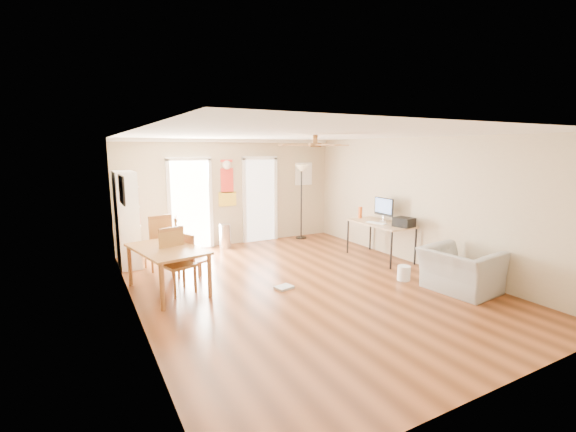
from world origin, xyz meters
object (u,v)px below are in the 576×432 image
dining_chair_right_a (189,246)px  wastebasket_a (404,273)px  torchiere_lamp (301,202)px  trash_can (225,236)px  computer_desk (380,241)px  bookshelf (127,219)px  dining_chair_right_b (196,257)px  dining_chair_far (158,242)px  dining_table (168,270)px  armchair (460,270)px  dining_chair_near (179,261)px  printer (404,222)px

dining_chair_right_a → wastebasket_a: (3.34, -2.24, -0.43)m
torchiere_lamp → wastebasket_a: size_ratio=7.31×
trash_can → computer_desk: (2.66, -2.48, 0.10)m
computer_desk → wastebasket_a: size_ratio=5.53×
bookshelf → computer_desk: 5.32m
bookshelf → dining_chair_right_b: (0.94, -1.64, -0.52)m
dining_chair_right_a → dining_chair_far: 0.78m
dining_chair_right_b → dining_table: bearing=96.0°
torchiere_lamp → armchair: torchiere_lamp is taller
dining_chair_near → armchair: size_ratio=0.96×
dining_table → dining_chair_near: dining_chair_near is taller
dining_table → torchiere_lamp: bearing=30.5°
torchiere_lamp → wastebasket_a: (-0.08, -3.82, -0.85)m
trash_can → printer: 4.16m
computer_desk → dining_table: bearing=177.9°
computer_desk → armchair: computer_desk is taller
dining_table → printer: bearing=-8.9°
dining_chair_right_b → trash_can: (1.27, 2.06, -0.15)m
dining_chair_near → wastebasket_a: (3.74, -1.34, -0.40)m
dining_chair_near → computer_desk: 4.33m
dining_chair_right_b → trash_can: size_ratio=1.51×
dining_chair_near → printer: size_ratio=2.91×
bookshelf → printer: size_ratio=5.25×
dining_chair_far → dining_chair_right_a: bearing=115.1°
wastebasket_a → bookshelf: bearing=141.6°
dining_chair_far → trash_can: 1.97m
dining_chair_far → torchiere_lamp: (3.87, 0.95, 0.43)m
dining_chair_far → armchair: 5.62m
computer_desk → armchair: (-0.18, -2.17, -0.03)m
dining_chair_far → dining_chair_right_b: bearing=101.6°
computer_desk → torchiere_lamp: bearing=101.5°
dining_chair_near → trash_can: 2.99m
trash_can → armchair: bearing=-62.0°
printer → dining_chair_far: bearing=144.0°
dining_table → armchair: size_ratio=1.35×
trash_can → dining_table: bearing=-128.2°
dining_table → torchiere_lamp: (3.97, 2.34, 0.60)m
dining_table → computer_desk: (4.48, -0.16, 0.02)m
computer_desk → bookshelf: bearing=157.0°
dining_table → armchair: (4.30, -2.34, -0.01)m
dining_chair_near → dining_table: bearing=119.8°
wastebasket_a → trash_can: bearing=118.5°
dining_chair_far → wastebasket_a: dining_chair_far is taller
dining_table → dining_chair_near: size_ratio=1.41×
armchair → torchiere_lamp: bearing=-1.9°
dining_chair_near → wastebasket_a: bearing=-36.2°
dining_chair_right_b → dining_chair_right_a: bearing=-19.5°
armchair → computer_desk: bearing=-10.7°
dining_table → wastebasket_a: size_ratio=5.64×
dining_table → dining_chair_right_a: (0.55, 0.76, 0.18)m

